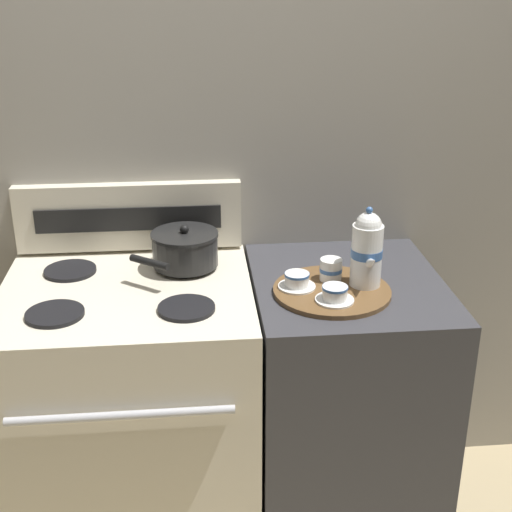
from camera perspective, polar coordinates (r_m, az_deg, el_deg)
name	(u,v)px	position (r m, az deg, el deg)	size (l,w,h in m)	color
wall_back	(217,193)	(2.41, -3.11, 5.02)	(6.00, 0.05, 2.20)	#9E998E
stove	(135,419)	(2.39, -9.63, -12.70)	(0.75, 0.69, 0.93)	beige
control_panel	(129,217)	(2.39, -10.11, 3.12)	(0.74, 0.05, 0.22)	beige
side_counter	(342,407)	(2.43, 6.87, -11.91)	(0.58, 0.66, 0.92)	#38383D
saucepan	(185,249)	(2.25, -5.73, 0.58)	(0.27, 0.29, 0.13)	black
serving_tray	(332,291)	(2.11, 6.09, -2.80)	(0.35, 0.35, 0.01)	brown
teapot	(367,249)	(2.10, 8.87, 0.55)	(0.09, 0.15, 0.24)	white
teacup_left	(297,280)	(2.10, 3.29, -1.96)	(0.11, 0.11, 0.05)	white
teacup_right	(335,294)	(2.03, 6.32, -3.01)	(0.11, 0.11, 0.05)	white
creamer_jug	(331,269)	(2.15, 6.01, -1.08)	(0.07, 0.07, 0.07)	white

